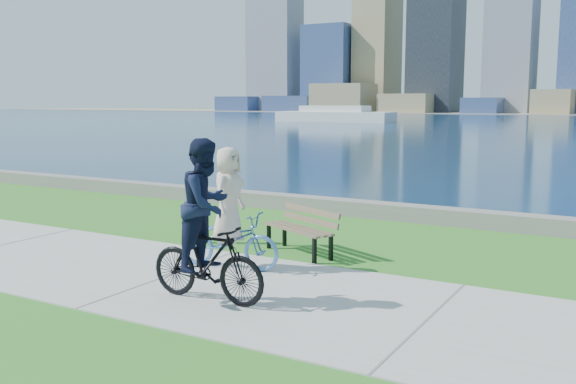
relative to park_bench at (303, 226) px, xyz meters
name	(u,v)px	position (x,y,z in m)	size (l,w,h in m)	color
ground	(425,323)	(2.95, -2.34, -0.48)	(320.00, 320.00, 0.00)	#25691B
concrete_path	(426,322)	(2.95, -2.34, -0.47)	(80.00, 3.50, 0.02)	#9E9F9A
seawall	(521,223)	(2.95, 3.86, -0.31)	(90.00, 0.50, 0.35)	slate
ferry_near	(335,115)	(-29.06, 61.69, 0.34)	(14.54, 4.15, 1.97)	silver
park_bench	(303,226)	(0.00, 0.00, 0.00)	(1.61, 1.12, 0.79)	black
bollard_lamp	(200,203)	(-2.06, -0.20, 0.27)	(0.21, 0.21, 1.31)	black
cyclist_woman	(229,224)	(-0.51, -1.48, 0.24)	(0.84, 1.77, 1.91)	#4F83C1
cyclist_man	(207,234)	(0.21, -3.01, 0.44)	(0.65, 1.75, 2.14)	black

